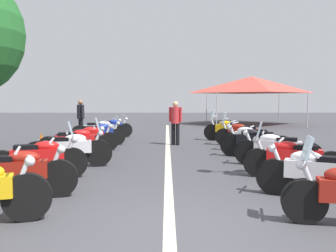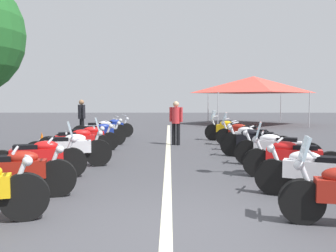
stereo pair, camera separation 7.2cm
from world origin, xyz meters
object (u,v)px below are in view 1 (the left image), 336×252
(motorcycle_left_row_1, at_px, (14,172))
(motorcycle_left_row_8, at_px, (110,127))
(motorcycle_right_row_2, at_px, (292,157))
(bystander_0, at_px, (81,115))
(motorcycle_left_row_5, at_px, (86,138))
(bystander_2, at_px, (175,120))
(motorcycle_right_row_5, at_px, (250,138))
(event_tent, at_px, (252,85))
(motorcycle_left_row_3, at_px, (69,148))
(motorcycle_right_row_1, at_px, (316,172))
(motorcycle_left_row_2, at_px, (39,157))
(motorcycle_right_row_3, at_px, (277,148))
(motorcycle_right_row_6, at_px, (242,133))
(motorcycle_right_row_4, at_px, (255,142))
(motorcycle_left_row_7, at_px, (100,130))
(traffic_cone_2, at_px, (41,142))
(motorcycle_right_row_7, at_px, (229,129))
(motorcycle_left_row_6, at_px, (98,134))
(motorcycle_left_row_4, at_px, (76,142))

(motorcycle_left_row_1, relative_size, motorcycle_left_row_8, 1.11)
(motorcycle_right_row_2, xyz_separation_m, bystander_0, (8.27, 6.48, 0.51))
(motorcycle_left_row_5, xyz_separation_m, bystander_2, (1.56, -2.94, 0.49))
(motorcycle_right_row_5, distance_m, event_tent, 12.84)
(motorcycle_left_row_3, relative_size, motorcycle_right_row_1, 1.11)
(motorcycle_right_row_1, bearing_deg, motorcycle_left_row_2, 8.43)
(motorcycle_right_row_3, xyz_separation_m, motorcycle_right_row_6, (3.94, 0.04, 0.00))
(motorcycle_left_row_2, bearing_deg, motorcycle_right_row_4, 11.13)
(motorcycle_left_row_7, xyz_separation_m, motorcycle_left_row_8, (1.39, -0.21, -0.01))
(traffic_cone_2, xyz_separation_m, bystander_2, (1.41, -4.45, 0.65))
(motorcycle_left_row_3, distance_m, bystander_0, 7.16)
(motorcycle_left_row_1, bearing_deg, motorcycle_right_row_3, 15.57)
(motorcycle_left_row_3, height_order, motorcycle_right_row_7, motorcycle_left_row_3)
(motorcycle_right_row_5, bearing_deg, motorcycle_left_row_7, -2.04)
(motorcycle_left_row_5, bearing_deg, motorcycle_left_row_7, 76.14)
(motorcycle_right_row_2, bearing_deg, motorcycle_left_row_1, 33.06)
(motorcycle_left_row_1, xyz_separation_m, motorcycle_right_row_1, (0.03, -5.10, -0.01))
(motorcycle_left_row_1, bearing_deg, motorcycle_right_row_2, 3.31)
(motorcycle_right_row_2, distance_m, bystander_2, 6.09)
(motorcycle_left_row_2, xyz_separation_m, motorcycle_right_row_1, (-1.47, -5.21, -0.01))
(motorcycle_right_row_6, bearing_deg, traffic_cone_2, 29.78)
(motorcycle_right_row_5, relative_size, event_tent, 0.31)
(motorcycle_right_row_2, relative_size, bystander_0, 1.23)
(motorcycle_left_row_8, distance_m, motorcycle_right_row_6, 5.87)
(motorcycle_left_row_1, distance_m, motorcycle_left_row_2, 1.50)
(motorcycle_left_row_5, relative_size, motorcycle_right_row_2, 1.02)
(motorcycle_right_row_2, relative_size, traffic_cone_2, 3.34)
(motorcycle_right_row_3, xyz_separation_m, bystander_2, (4.23, 2.44, 0.48))
(traffic_cone_2, distance_m, bystander_2, 4.71)
(motorcycle_left_row_3, distance_m, motorcycle_right_row_5, 5.75)
(motorcycle_left_row_3, distance_m, event_tent, 17.13)
(motorcycle_left_row_3, bearing_deg, motorcycle_right_row_7, 33.93)
(motorcycle_left_row_7, relative_size, motorcycle_right_row_1, 1.13)
(motorcycle_left_row_6, xyz_separation_m, motorcycle_right_row_5, (-1.43, -5.16, 0.00))
(motorcycle_right_row_5, xyz_separation_m, event_tent, (12.30, -2.95, 2.20))
(motorcycle_left_row_8, height_order, motorcycle_right_row_5, motorcycle_left_row_8)
(bystander_0, bearing_deg, bystander_2, 113.61)
(motorcycle_right_row_2, height_order, event_tent, event_tent)
(motorcycle_left_row_1, distance_m, motorcycle_left_row_5, 5.57)
(motorcycle_left_row_4, relative_size, motorcycle_right_row_3, 1.00)
(traffic_cone_2, bearing_deg, motorcycle_left_row_7, -30.39)
(motorcycle_left_row_4, xyz_separation_m, motorcycle_left_row_7, (3.94, 0.05, 0.01))
(motorcycle_left_row_8, distance_m, motorcycle_right_row_1, 10.80)
(bystander_2, bearing_deg, motorcycle_right_row_6, -70.16)
(motorcycle_left_row_8, xyz_separation_m, motorcycle_right_row_2, (-8.06, -5.13, 0.01))
(motorcycle_right_row_1, bearing_deg, motorcycle_right_row_5, -67.54)
(motorcycle_right_row_3, distance_m, bystander_0, 9.54)
(motorcycle_left_row_1, relative_size, motorcycle_right_row_5, 1.14)
(motorcycle_right_row_4, xyz_separation_m, motorcycle_right_row_5, (1.21, -0.14, -0.02))
(motorcycle_left_row_8, relative_size, motorcycle_right_row_3, 0.93)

